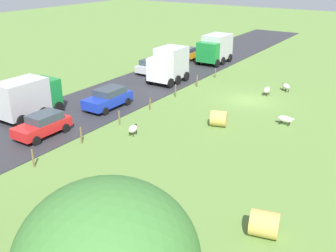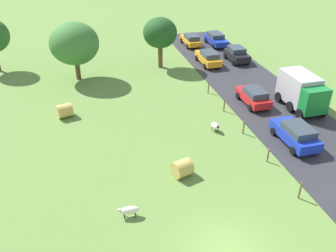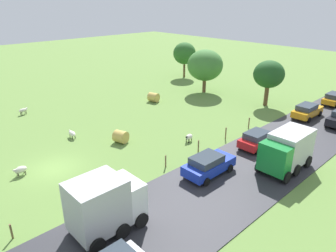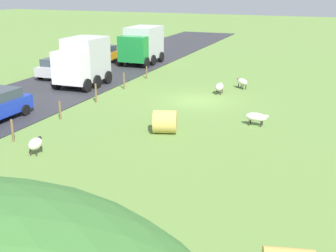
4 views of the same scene
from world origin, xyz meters
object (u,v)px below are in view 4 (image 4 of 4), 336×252
Objects in this scene: car_7 at (106,54)px; car_6 at (59,67)px; sheep_2 at (256,117)px; sheep_3 at (242,82)px; hay_bale_0 at (165,122)px; truck_2 at (142,44)px; truck_0 at (83,61)px; sheep_1 at (219,87)px; sheep_0 at (35,144)px.

car_6 is at bearing 89.03° from car_7.
sheep_3 reaches higher than sheep_2.
car_6 is at bearing 5.54° from sheep_3.
truck_2 is (9.58, -18.23, 1.28)m from hay_bale_0.
sheep_2 is at bearing 160.45° from truck_0.
sheep_3 is (-1.13, -2.16, 0.02)m from sheep_1.
hay_bale_0 is at bearing -131.53° from sheep_0.
sheep_3 is at bearing 148.78° from truck_2.
sheep_1 is at bearing 176.98° from car_6.
car_7 is at bearing -53.27° from hay_bale_0.
sheep_3 is 11.59m from hay_bale_0.
truck_0 reaches higher than sheep_3.
sheep_3 is 0.25× the size of truck_0.
truck_2 reaches higher than sheep_2.
sheep_0 is 0.25× the size of car_6.
sheep_3 is at bearing -109.81° from sheep_0.
sheep_2 is (-8.60, -7.91, -0.00)m from sheep_0.
sheep_0 is 0.81× the size of sheep_2.
car_7 is (3.47, -9.72, -1.02)m from truck_0.
truck_0 is (10.06, 1.47, 1.42)m from sheep_1.
sheep_3 is at bearing -72.64° from sheep_2.
hay_bale_0 is at bearing 142.82° from car_6.
car_6 is (13.26, -10.06, 0.29)m from hay_bale_0.
truck_2 reaches higher than car_7.
car_6 is (3.60, -2.19, -1.02)m from truck_0.
sheep_3 is 14.86m from car_6.
sheep_2 is 14.78m from truck_0.
truck_2 is 1.15× the size of car_6.
truck_0 is at bearing 109.65° from car_7.
truck_2 is 1.19× the size of car_7.
car_7 reaches higher than hay_bale_0.
car_6 is at bearing -22.16° from sheep_2.
sheep_2 is at bearing 157.84° from car_6.
sheep_2 is 0.32× the size of car_7.
sheep_1 is 0.26× the size of truck_0.
truck_0 reaches higher than sheep_1.
sheep_3 is at bearing -162.06° from truck_0.
hay_bale_0 is at bearing 126.73° from car_7.
car_6 is at bearing -59.45° from sheep_0.
sheep_1 is 7.44m from sheep_2.
hay_bale_0 is (0.40, 9.34, 0.11)m from sheep_1.
truck_0 reaches higher than car_6.
sheep_2 is at bearing 132.05° from truck_2.
sheep_1 reaches higher than sheep_3.
hay_bale_0 is (1.53, 11.49, 0.08)m from sheep_3.
sheep_2 is 8.95m from sheep_3.
truck_0 reaches higher than truck_2.
sheep_1 is 0.84× the size of sheep_2.
truck_2 is 9.01m from car_6.
hay_bale_0 is 12.53m from truck_0.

